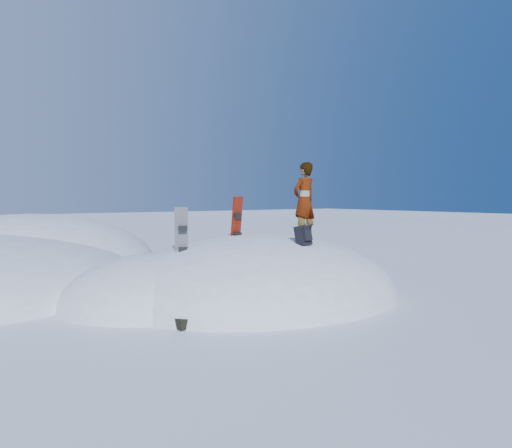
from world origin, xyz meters
TOP-DOWN VIEW (x-y plane):
  - ground at (0.00, 0.00)m, footprint 120.00×120.00m
  - snow_mound at (-0.17, 0.24)m, footprint 8.00×6.00m
  - rock_outcrop at (3.72, 3.01)m, footprint 4.68×4.41m
  - snowboard_red at (-0.64, -0.07)m, footprint 0.29×0.24m
  - snowboard_dark at (-2.01, -0.07)m, footprint 0.30×0.25m
  - backpack at (0.21, -1.39)m, footprint 0.33×0.38m
  - gear_pile at (-2.55, -1.46)m, footprint 0.88×0.67m
  - person at (1.40, -0.06)m, footprint 0.74×0.53m

SIDE VIEW (x-z plane):
  - ground at x=0.00m, z-range 0.00..0.00m
  - snow_mound at x=-0.17m, z-range -1.50..1.50m
  - rock_outcrop at x=3.72m, z-range -0.82..0.85m
  - gear_pile at x=-2.55m, z-range 0.00..0.23m
  - snowboard_dark at x=-2.01m, z-range 0.65..2.14m
  - backpack at x=0.21m, z-range 1.26..1.76m
  - snowboard_red at x=-0.64m, z-range 0.91..2.36m
  - person at x=1.40m, z-range 1.30..3.19m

